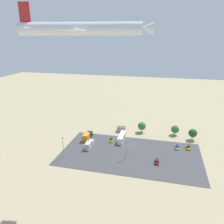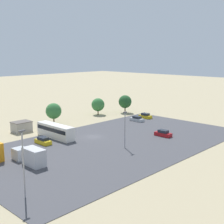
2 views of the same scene
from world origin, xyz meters
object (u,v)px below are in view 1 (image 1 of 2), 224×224
at_px(bus, 122,137).
at_px(parked_truck_0, 87,136).
at_px(shed_building, 121,129).
at_px(airplane, 83,29).
at_px(parked_car_0, 177,147).
at_px(parked_car_3, 157,161).
at_px(parked_car_1, 188,147).
at_px(parked_car_2, 111,140).
at_px(parked_truck_1, 89,145).

bearing_deg(bus, parked_truck_0, 9.26).
bearing_deg(shed_building, airplane, 90.63).
xyz_separation_m(parked_car_0, parked_truck_0, (44.84, 0.61, 0.97)).
height_order(shed_building, parked_car_3, shed_building).
distance_m(bus, airplane, 66.90).
xyz_separation_m(shed_building, parked_car_1, (-34.78, 12.43, -0.61)).
relative_size(shed_building, parked_car_2, 1.08).
height_order(shed_building, parked_truck_0, parked_truck_0).
bearing_deg(parked_car_2, bus, 23.64).
distance_m(parked_car_1, parked_truck_1, 47.08).
xyz_separation_m(shed_building, parked_truck_0, (15.19, 13.93, 0.33)).
bearing_deg(shed_building, parked_car_1, 160.34).
bearing_deg(parked_truck_0, parked_truck_1, -64.56).
bearing_deg(parked_car_1, shed_building, 160.34).
relative_size(parked_car_3, airplane, 0.12).
bearing_deg(shed_building, bus, 102.17).
bearing_deg(parked_truck_0, airplane, -69.09).
relative_size(shed_building, airplane, 0.13).
height_order(parked_truck_1, airplane, airplane).
bearing_deg(parked_car_0, parked_car_1, -170.08).
height_order(parked_car_3, parked_truck_0, parked_truck_0).
xyz_separation_m(parked_car_1, parked_car_2, (37.33, 0.80, -0.01)).
xyz_separation_m(bus, parked_car_3, (-18.54, 17.43, -1.07)).
bearing_deg(parked_car_1, parked_car_2, -178.77).
height_order(parked_car_0, parked_truck_0, parked_truck_0).
xyz_separation_m(parked_car_2, parked_car_3, (-23.47, 15.27, 0.00)).
relative_size(bus, parked_car_2, 2.65).
distance_m(parked_car_2, parked_car_3, 28.01).
bearing_deg(parked_car_0, bus, -4.73).
xyz_separation_m(shed_building, airplane, (-0.60, 55.26, 50.65)).
xyz_separation_m(shed_building, bus, (-2.39, 11.07, 0.45)).
height_order(bus, airplane, airplane).
bearing_deg(parked_car_2, shed_building, 79.11).
bearing_deg(parked_truck_0, parked_car_1, 1.73).
bearing_deg(airplane, parked_truck_1, -168.74).
bearing_deg(parked_car_3, parked_car_2, 146.95).
bearing_deg(parked_truck_1, shed_building, 63.04).
xyz_separation_m(bus, parked_car_0, (-27.27, 2.26, -1.10)).
distance_m(parked_car_3, airplane, 61.30).
height_order(parked_car_1, parked_truck_0, parked_truck_0).
relative_size(parked_truck_0, parked_truck_1, 1.09).
relative_size(parked_car_0, parked_car_2, 1.00).
xyz_separation_m(parked_car_0, airplane, (29.05, 41.94, 51.29)).
bearing_deg(parked_truck_1, parked_car_3, -11.13).
height_order(parked_car_3, airplane, airplane).
xyz_separation_m(parked_car_3, parked_truck_0, (36.12, -14.57, 0.95)).
bearing_deg(parked_car_2, parked_car_0, -0.17).
height_order(bus, parked_car_3, bus).
height_order(shed_building, airplane, airplane).
bearing_deg(parked_car_1, parked_truck_1, -168.06).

